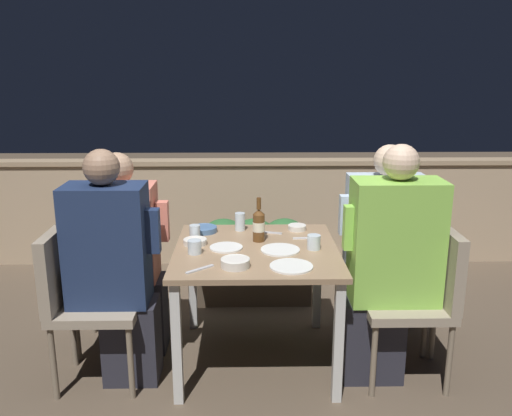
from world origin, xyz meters
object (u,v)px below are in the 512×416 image
object	(u,v)px
person_green_blouse	(388,266)
chair_left_near	(79,290)
chair_right_near	(423,288)
beer_bottle	(259,225)
person_coral_top	(128,254)
person_navy_jumper	(115,269)
chair_left_far	(96,268)
person_blue_shirt	(379,248)
chair_right_far	(410,263)

from	to	relation	value
person_green_blouse	chair_left_near	bearing A→B (deg)	179.79
person_green_blouse	chair_right_near	bearing A→B (deg)	0.00
chair_left_near	beer_bottle	distance (m)	1.07
person_coral_top	chair_left_near	bearing A→B (deg)	-120.83
chair_left_near	person_navy_jumper	xyz separation A→B (m)	(0.20, 0.00, 0.12)
person_navy_jumper	person_coral_top	world-z (taller)	person_navy_jumper
chair_left_far	person_green_blouse	xyz separation A→B (m)	(1.69, -0.34, 0.13)
chair_right_near	person_coral_top	bearing A→B (deg)	168.47
chair_left_near	chair_right_near	world-z (taller)	same
person_coral_top	person_blue_shirt	xyz separation A→B (m)	(1.53, 0.04, 0.02)
person_coral_top	beer_bottle	size ratio (longest dim) A/B	4.68
chair_left_far	beer_bottle	bearing A→B (deg)	-1.60
person_navy_jumper	person_blue_shirt	bearing A→B (deg)	13.75
person_navy_jumper	chair_right_far	bearing A→B (deg)	12.20
chair_left_near	person_navy_jumper	bearing A→B (deg)	0.00
chair_right_near	beer_bottle	distance (m)	0.99
beer_bottle	chair_left_far	bearing A→B (deg)	178.40
person_coral_top	beer_bottle	bearing A→B (deg)	-2.01
person_coral_top	chair_right_far	size ratio (longest dim) A/B	1.41
chair_right_near	person_green_blouse	world-z (taller)	person_green_blouse
person_coral_top	person_green_blouse	bearing A→B (deg)	-13.03
chair_left_far	chair_right_far	world-z (taller)	same
person_navy_jumper	beer_bottle	xyz separation A→B (m)	(0.79, 0.31, 0.15)
chair_left_near	person_coral_top	xyz separation A→B (m)	(0.20, 0.34, 0.09)
chair_left_far	person_coral_top	distance (m)	0.22
person_green_blouse	chair_left_far	bearing A→B (deg)	168.49
person_blue_shirt	person_navy_jumper	bearing A→B (deg)	-166.25
person_navy_jumper	chair_left_far	size ratio (longest dim) A/B	1.49
chair_right_near	beer_bottle	world-z (taller)	beer_bottle
person_navy_jumper	person_blue_shirt	size ratio (longest dim) A/B	1.03
chair_left_far	chair_right_near	distance (m)	1.92
person_blue_shirt	chair_right_far	bearing A→B (deg)	0.00
chair_left_near	person_navy_jumper	size ratio (longest dim) A/B	0.67
person_navy_jumper	chair_right_far	distance (m)	1.78
chair_left_near	person_green_blouse	xyz separation A→B (m)	(1.69, -0.01, 0.13)
chair_right_far	beer_bottle	xyz separation A→B (m)	(-0.94, -0.06, 0.28)
chair_left_near	person_coral_top	distance (m)	0.40
chair_left_near	person_blue_shirt	bearing A→B (deg)	12.21
chair_left_near	person_coral_top	size ratio (longest dim) A/B	0.71
chair_left_far	chair_right_far	bearing A→B (deg)	1.08
person_coral_top	chair_right_far	xyz separation A→B (m)	(1.73, 0.04, -0.09)
person_navy_jumper	person_green_blouse	distance (m)	1.49
chair_left_near	beer_bottle	world-z (taller)	beer_bottle
chair_right_near	person_green_blouse	size ratio (longest dim) A/B	0.66
person_green_blouse	person_blue_shirt	bearing A→B (deg)	83.81
chair_right_far	person_green_blouse	bearing A→B (deg)	-122.57
chair_left_near	person_coral_top	bearing A→B (deg)	59.17
chair_right_near	chair_right_far	distance (m)	0.38
chair_left_far	chair_right_near	world-z (taller)	same
person_coral_top	chair_right_near	bearing A→B (deg)	-11.53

